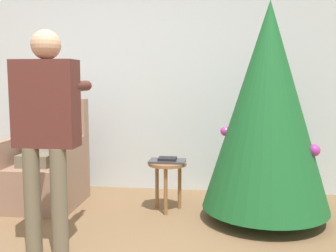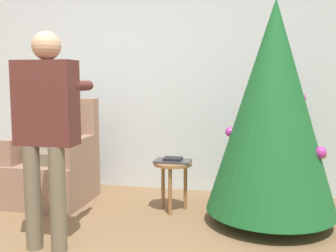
% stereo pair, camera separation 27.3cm
% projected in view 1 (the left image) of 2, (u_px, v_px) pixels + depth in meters
% --- Properties ---
extents(wall_back, '(8.00, 0.06, 2.70)m').
position_uv_depth(wall_back, '(139.00, 74.00, 4.54)').
color(wall_back, silver).
rests_on(wall_back, ground_plane).
extents(christmas_tree, '(1.14, 1.14, 1.97)m').
position_uv_depth(christmas_tree, '(267.00, 107.00, 3.50)').
color(christmas_tree, brown).
rests_on(christmas_tree, ground_plane).
extents(armchair, '(0.75, 0.76, 1.08)m').
position_uv_depth(armchair, '(45.00, 169.00, 4.04)').
color(armchair, '#93705B').
rests_on(armchair, ground_plane).
extents(person_seated, '(0.36, 0.46, 1.25)m').
position_uv_depth(person_seated, '(42.00, 138.00, 3.97)').
color(person_seated, '#6B604C').
rests_on(person_seated, ground_plane).
extents(person_standing, '(0.47, 0.57, 1.63)m').
position_uv_depth(person_standing, '(46.00, 121.00, 2.84)').
color(person_standing, '#6B604C').
rests_on(person_standing, ground_plane).
extents(side_stool, '(0.37, 0.37, 0.48)m').
position_uv_depth(side_stool, '(167.00, 171.00, 3.82)').
color(side_stool, olive).
rests_on(side_stool, ground_plane).
extents(laptop, '(0.35, 0.22, 0.02)m').
position_uv_depth(laptop, '(167.00, 161.00, 3.81)').
color(laptop, '#38383D').
rests_on(laptop, side_stool).
extents(book, '(0.17, 0.14, 0.02)m').
position_uv_depth(book, '(167.00, 159.00, 3.81)').
color(book, black).
rests_on(book, laptop).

